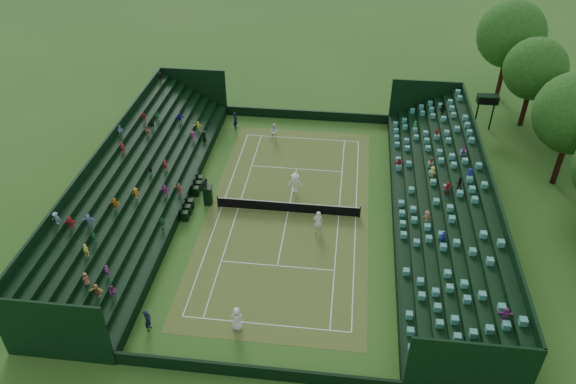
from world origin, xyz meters
The scene contains 19 objects.
ground centered at (0.00, 0.00, 0.00)m, with size 160.00×160.00×0.00m, color #275B1C.
court_surface centered at (0.00, 0.00, 0.01)m, with size 12.97×26.77×0.01m, color #3C6C24.
perimeter_wall_north centered at (0.00, 15.88, 0.50)m, with size 17.17×0.20×1.00m, color black.
perimeter_wall_south centered at (0.00, -15.88, 0.50)m, with size 17.17×0.20×1.00m, color black.
perimeter_wall_east centered at (8.48, 0.00, 0.50)m, with size 0.20×31.77×1.00m, color black.
perimeter_wall_west centered at (-8.48, 0.00, 0.50)m, with size 0.20×31.77×1.00m, color black.
north_grandstand centered at (12.66, 0.00, 1.55)m, with size 6.60×32.00×4.90m.
south_grandstand centered at (-12.66, 0.00, 1.55)m, with size 6.60×32.00×4.90m.
tennis_net centered at (0.00, 0.00, 0.53)m, with size 11.67×0.10×1.06m.
scoreboard_tower centered at (17.75, 16.00, 3.14)m, with size 2.00×1.00×3.70m.
tree_row centered at (22.40, 10.30, 6.38)m, with size 9.79×36.36×10.68m.
umpire_chair centered at (-6.69, 0.33, 1.08)m, with size 0.80×0.80×2.53m.
courtside_chairs centered at (-8.00, 0.48, 0.44)m, with size 0.54×5.51×1.18m.
player_near_west centered at (-1.72, -12.42, 0.90)m, with size 0.88×0.57×1.80m, color white.
player_near_east centered at (2.59, -2.27, 1.01)m, with size 0.74×0.48×2.02m, color white.
player_far_west centered at (-2.68, 11.36, 0.87)m, with size 0.85×0.66×1.74m, color white.
player_far_east centered at (0.25, 2.86, 0.94)m, with size 1.21×0.70×1.88m, color white.
line_judge_north centered at (-6.89, 13.05, 0.91)m, with size 0.67×0.44×1.83m, color black.
line_judge_south centered at (-7.28, -13.15, 0.81)m, with size 0.59×0.39×1.62m, color black.
Camera 1 is at (4.34, -35.77, 27.93)m, focal length 35.00 mm.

